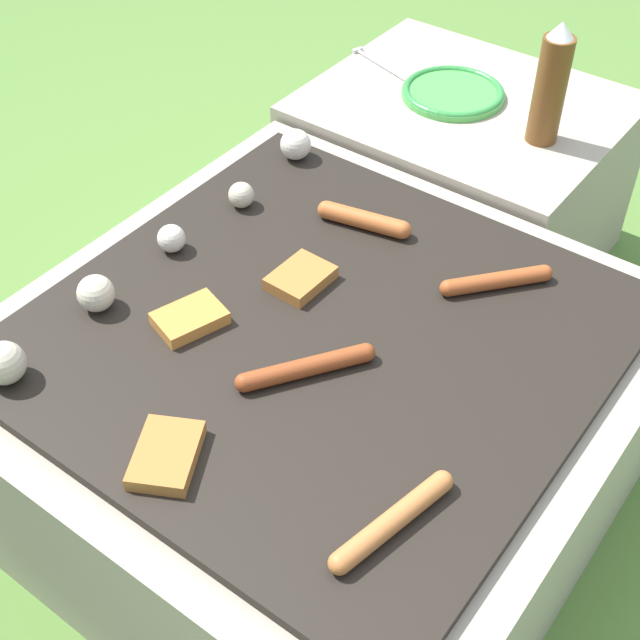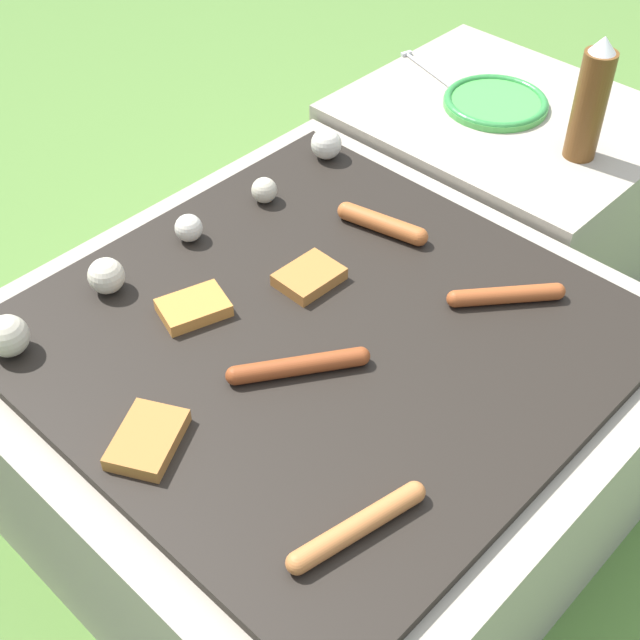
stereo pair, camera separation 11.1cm
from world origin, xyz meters
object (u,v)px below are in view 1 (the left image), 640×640
Objects in this scene: sausage_front_center at (393,521)px; plate_colorful at (453,93)px; condiment_bottle at (551,86)px; fork_utensil at (380,64)px.

plate_colorful is (0.90, 0.45, -0.00)m from sausage_front_center.
sausage_front_center is 0.94× the size of plate_colorful.
plate_colorful is 0.89× the size of condiment_bottle.
fork_utensil is (0.02, 0.19, -0.01)m from plate_colorful.
plate_colorful is at bearing -96.38° from fork_utensil.
sausage_front_center is 1.12m from fork_utensil.
plate_colorful is at bearing 26.55° from sausage_front_center.
sausage_front_center is 1.06× the size of fork_utensil.
condiment_bottle reaches higher than plate_colorful.
condiment_bottle is at bearing -100.75° from plate_colorful.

